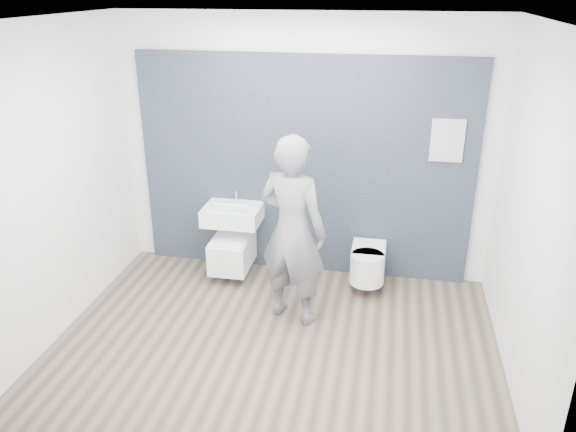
% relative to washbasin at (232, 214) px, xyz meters
% --- Properties ---
extents(ground, '(4.00, 4.00, 0.00)m').
position_rel_washbasin_xyz_m(ground, '(0.73, -1.21, -0.71)').
color(ground, brown).
rests_on(ground, ground).
extents(room_shell, '(4.00, 4.00, 4.00)m').
position_rel_washbasin_xyz_m(room_shell, '(0.73, -1.21, 1.02)').
color(room_shell, silver).
rests_on(room_shell, ground).
extents(tile_wall, '(3.60, 0.06, 2.40)m').
position_rel_washbasin_xyz_m(tile_wall, '(0.73, 0.26, -0.71)').
color(tile_wall, black).
rests_on(tile_wall, ground).
extents(washbasin, '(0.62, 0.46, 0.46)m').
position_rel_washbasin_xyz_m(washbasin, '(0.00, 0.00, 0.00)').
color(washbasin, white).
rests_on(washbasin, ground).
extents(toilet_square, '(0.41, 0.59, 0.74)m').
position_rel_washbasin_xyz_m(toilet_square, '(0.00, -0.06, -0.41)').
color(toilet_square, white).
rests_on(toilet_square, ground).
extents(toilet_rounded, '(0.36, 0.61, 0.33)m').
position_rel_washbasin_xyz_m(toilet_rounded, '(1.49, -0.08, -0.42)').
color(toilet_rounded, white).
rests_on(toilet_rounded, ground).
extents(info_placard, '(0.33, 0.03, 0.43)m').
position_rel_washbasin_xyz_m(info_placard, '(2.19, 0.22, -0.71)').
color(info_placard, white).
rests_on(info_placard, ground).
extents(visitor, '(0.78, 0.63, 1.85)m').
position_rel_washbasin_xyz_m(visitor, '(0.81, -0.77, 0.21)').
color(visitor, '#5D5D62').
rests_on(visitor, ground).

